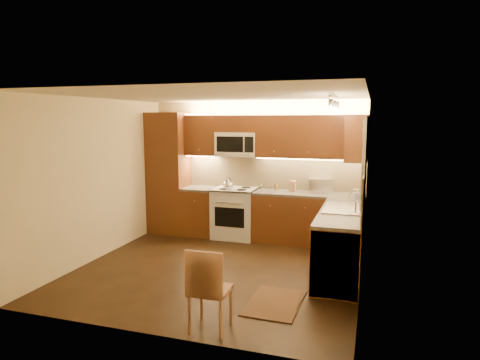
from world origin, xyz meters
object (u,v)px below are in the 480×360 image
(stove, at_px, (235,213))
(dining_chair, at_px, (210,288))
(microwave, at_px, (237,144))
(soap_bottle, at_px, (358,195))
(sink, at_px, (343,204))
(toaster_oven, at_px, (320,185))
(kettle, at_px, (228,184))
(knife_block, at_px, (293,186))

(stove, bearing_deg, dining_chair, -76.08)
(microwave, height_order, soap_bottle, microwave)
(stove, xyz_separation_m, microwave, (0.00, 0.14, 1.26))
(soap_bottle, bearing_deg, sink, -100.32)
(toaster_oven, relative_size, dining_chair, 0.47)
(microwave, height_order, toaster_oven, microwave)
(stove, bearing_deg, soap_bottle, -11.55)
(microwave, bearing_deg, toaster_oven, 1.60)
(soap_bottle, bearing_deg, toaster_oven, 141.51)
(soap_bottle, bearing_deg, microwave, 169.84)
(sink, height_order, kettle, kettle)
(stove, bearing_deg, sink, -29.36)
(knife_block, height_order, dining_chair, knife_block)
(sink, relative_size, toaster_oven, 2.05)
(microwave, relative_size, dining_chair, 0.85)
(toaster_oven, height_order, dining_chair, toaster_oven)
(dining_chair, bearing_deg, stove, 102.77)
(sink, height_order, soap_bottle, soap_bottle)
(microwave, relative_size, knife_block, 3.89)
(toaster_oven, relative_size, knife_block, 2.14)
(kettle, height_order, knife_block, kettle)
(knife_block, bearing_deg, dining_chair, -93.38)
(kettle, bearing_deg, soap_bottle, 9.57)
(dining_chair, bearing_deg, toaster_oven, 77.97)
(microwave, height_order, kettle, microwave)
(sink, xyz_separation_m, knife_block, (-0.95, 1.21, 0.02))
(sink, distance_m, toaster_oven, 1.39)
(microwave, bearing_deg, sink, -32.21)
(sink, xyz_separation_m, toaster_oven, (-0.48, 1.30, 0.05))
(stove, distance_m, toaster_oven, 1.63)
(microwave, distance_m, dining_chair, 3.83)
(microwave, height_order, knife_block, microwave)
(stove, height_order, soap_bottle, soap_bottle)
(stove, relative_size, microwave, 1.21)
(sink, bearing_deg, dining_chair, -117.35)
(knife_block, bearing_deg, sink, -51.82)
(knife_block, distance_m, dining_chair, 3.51)
(stove, distance_m, kettle, 0.60)
(kettle, bearing_deg, dining_chair, -57.88)
(kettle, bearing_deg, microwave, 93.83)
(kettle, distance_m, soap_bottle, 2.27)
(sink, relative_size, dining_chair, 0.96)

